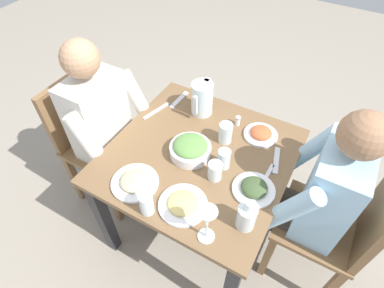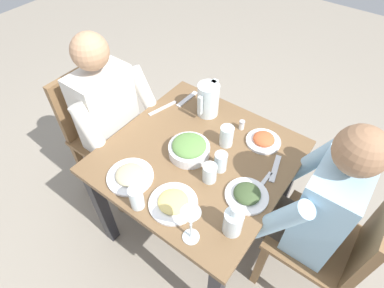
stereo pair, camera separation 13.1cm
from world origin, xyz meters
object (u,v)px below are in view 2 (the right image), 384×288
(plate_rice_curry, at_px, (264,140))
(water_glass_by_pitcher, at_px, (210,173))
(diner_near, at_px, (119,125))
(oil_carafe, at_px, (233,223))
(dining_table, at_px, (198,170))
(water_glass_far_left, at_px, (221,162))
(water_glass_near_right, at_px, (137,198))
(wine_glass, at_px, (191,220))
(chair_near, at_px, (100,128))
(water_glass_center, at_px, (227,136))
(water_pitcher, at_px, (208,100))
(salad_bowl, at_px, (189,148))
(plate_dolmas, at_px, (247,194))
(diner_far, at_px, (302,205))
(plate_fries, at_px, (173,202))
(plate_beans, at_px, (130,176))
(chair_far, at_px, (335,244))
(salt_shaker, at_px, (242,125))

(plate_rice_curry, relative_size, water_glass_by_pitcher, 1.89)
(diner_near, distance_m, oil_carafe, 0.91)
(dining_table, height_order, water_glass_far_left, water_glass_far_left)
(water_glass_near_right, bearing_deg, wine_glass, 93.83)
(chair_near, xyz_separation_m, water_glass_center, (-0.19, 0.81, 0.27))
(water_pitcher, relative_size, water_glass_far_left, 1.85)
(water_pitcher, relative_size, water_glass_center, 1.68)
(salad_bowl, height_order, plate_dolmas, salad_bowl)
(oil_carafe, bearing_deg, chair_near, -100.68)
(diner_near, relative_size, water_glass_by_pitcher, 12.58)
(oil_carafe, bearing_deg, water_glass_near_right, -69.52)
(dining_table, xyz_separation_m, water_glass_far_left, (0.01, 0.14, 0.17))
(water_glass_center, distance_m, oil_carafe, 0.48)
(chair_near, height_order, water_pitcher, water_pitcher)
(salad_bowl, relative_size, water_glass_center, 1.81)
(diner_near, height_order, oil_carafe, diner_near)
(diner_near, distance_m, diner_far, 1.07)
(plate_fries, distance_m, water_glass_center, 0.44)
(chair_near, relative_size, plate_fries, 4.14)
(plate_dolmas, relative_size, plate_beans, 0.89)
(water_glass_near_right, distance_m, wine_glass, 0.29)
(diner_near, height_order, salad_bowl, diner_near)
(salad_bowl, bearing_deg, water_glass_far_left, 94.17)
(plate_dolmas, height_order, water_glass_by_pitcher, water_glass_by_pitcher)
(oil_carafe, bearing_deg, diner_near, -103.09)
(water_pitcher, bearing_deg, chair_far, 77.00)
(dining_table, height_order, plate_beans, plate_beans)
(wine_glass, bearing_deg, water_pitcher, -150.35)
(diner_far, distance_m, wine_glass, 0.58)
(salad_bowl, height_order, salt_shaker, salad_bowl)
(dining_table, height_order, water_glass_near_right, water_glass_near_right)
(diner_near, xyz_separation_m, plate_beans, (0.26, 0.36, 0.08))
(diner_far, xyz_separation_m, salt_shaker, (-0.21, -0.45, 0.09))
(chair_near, relative_size, salad_bowl, 4.35)
(dining_table, relative_size, water_glass_center, 7.81)
(plate_dolmas, bearing_deg, dining_table, -102.50)
(dining_table, distance_m, diner_far, 0.54)
(chair_far, distance_m, plate_rice_curry, 0.59)
(salt_shaker, bearing_deg, water_glass_by_pitcher, 7.75)
(diner_far, height_order, plate_fries, diner_far)
(water_glass_center, bearing_deg, chair_near, -76.88)
(diner_far, distance_m, oil_carafe, 0.40)
(plate_beans, bearing_deg, water_glass_center, 151.69)
(dining_table, relative_size, diner_near, 0.74)
(water_glass_by_pitcher, distance_m, oil_carafe, 0.27)
(water_glass_far_left, bearing_deg, diner_near, -87.13)
(chair_far, height_order, plate_beans, chair_far)
(chair_far, height_order, water_glass_center, chair_far)
(diner_near, distance_m, water_glass_by_pitcher, 0.67)
(water_glass_near_right, height_order, salt_shaker, water_glass_near_right)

